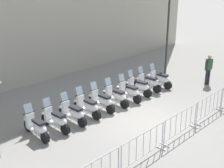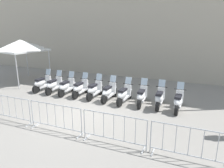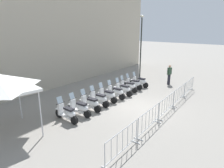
# 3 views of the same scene
# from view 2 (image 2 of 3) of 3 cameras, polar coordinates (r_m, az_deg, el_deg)

# --- Properties ---
(ground_plane) EXTENTS (120.00, 120.00, 0.00)m
(ground_plane) POSITION_cam_2_polar(r_m,az_deg,el_deg) (9.60, -8.58, -8.06)
(ground_plane) COLOR gray
(motorcycle_0) EXTENTS (0.60, 1.72, 1.24)m
(motorcycle_0) POSITION_cam_2_polar(r_m,az_deg,el_deg) (13.38, -18.23, 0.14)
(motorcycle_0) COLOR black
(motorcycle_0) RESTS_ON ground
(motorcycle_1) EXTENTS (0.69, 1.71, 1.24)m
(motorcycle_1) POSITION_cam_2_polar(r_m,az_deg,el_deg) (12.81, -15.33, -0.29)
(motorcycle_1) COLOR black
(motorcycle_1) RESTS_ON ground
(motorcycle_2) EXTENTS (0.67, 1.72, 1.24)m
(motorcycle_2) POSITION_cam_2_polar(r_m,az_deg,el_deg) (12.29, -12.14, -0.73)
(motorcycle_2) COLOR black
(motorcycle_2) RESTS_ON ground
(motorcycle_3) EXTENTS (0.65, 1.72, 1.24)m
(motorcycle_3) POSITION_cam_2_polar(r_m,az_deg,el_deg) (11.88, -8.52, -1.12)
(motorcycle_3) COLOR black
(motorcycle_3) RESTS_ON ground
(motorcycle_4) EXTENTS (0.63, 1.72, 1.24)m
(motorcycle_4) POSITION_cam_2_polar(r_m,az_deg,el_deg) (11.46, -4.78, -1.61)
(motorcycle_4) COLOR black
(motorcycle_4) RESTS_ON ground
(motorcycle_5) EXTENTS (0.62, 1.72, 1.24)m
(motorcycle_5) POSITION_cam_2_polar(r_m,az_deg,el_deg) (11.04, -0.92, -2.22)
(motorcycle_5) COLOR black
(motorcycle_5) RESTS_ON ground
(motorcycle_6) EXTENTS (0.59, 1.72, 1.24)m
(motorcycle_6) POSITION_cam_2_polar(r_m,az_deg,el_deg) (10.67, 3.23, -2.87)
(motorcycle_6) COLOR black
(motorcycle_6) RESTS_ON ground
(motorcycle_7) EXTENTS (0.72, 1.70, 1.24)m
(motorcycle_7) POSITION_cam_2_polar(r_m,az_deg,el_deg) (10.52, 7.98, -3.26)
(motorcycle_7) COLOR black
(motorcycle_7) RESTS_ON ground
(motorcycle_8) EXTENTS (0.69, 1.71, 1.24)m
(motorcycle_8) POSITION_cam_2_polar(r_m,az_deg,el_deg) (10.38, 12.68, -3.76)
(motorcycle_8) COLOR black
(motorcycle_8) RESTS_ON ground
(motorcycle_9) EXTENTS (0.65, 1.72, 1.24)m
(motorcycle_9) POSITION_cam_2_polar(r_m,az_deg,el_deg) (10.18, 17.40, -4.49)
(motorcycle_9) COLOR black
(motorcycle_9) RESTS_ON ground
(barrier_segment_1) EXTENTS (2.20, 0.79, 1.07)m
(barrier_segment_1) POSITION_cam_2_polar(r_m,az_deg,el_deg) (9.66, -25.95, -5.98)
(barrier_segment_1) COLOR #B2B5B7
(barrier_segment_1) RESTS_ON ground
(barrier_segment_2) EXTENTS (2.20, 0.79, 1.07)m
(barrier_segment_2) POSITION_cam_2_polar(r_m,az_deg,el_deg) (8.13, -14.95, -8.80)
(barrier_segment_2) COLOR #B2B5B7
(barrier_segment_2) RESTS_ON ground
(barrier_segment_3) EXTENTS (2.20, 0.79, 1.07)m
(barrier_segment_3) POSITION_cam_2_polar(r_m,az_deg,el_deg) (7.05, 0.49, -12.14)
(barrier_segment_3) COLOR #B2B5B7
(barrier_segment_3) RESTS_ON ground
(barrier_segment_4) EXTENTS (2.20, 0.79, 1.07)m
(barrier_segment_4) POSITION_cam_2_polar(r_m,az_deg,el_deg) (6.64, 19.98, -15.03)
(barrier_segment_4) COLOR #B2B5B7
(barrier_segment_4) RESTS_ON ground
(canopy_tent) EXTENTS (2.82, 2.82, 2.91)m
(canopy_tent) POSITION_cam_2_polar(r_m,az_deg,el_deg) (15.78, -23.44, 9.49)
(canopy_tent) COLOR silver
(canopy_tent) RESTS_ON ground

